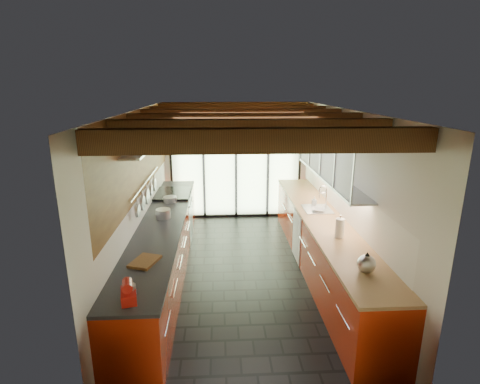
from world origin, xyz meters
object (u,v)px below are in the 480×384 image
at_px(paper_towel, 340,228).
at_px(soap_bottle, 314,201).
at_px(kettle, 367,263).
at_px(stand_mixer, 129,292).
at_px(bowl, 318,210).

bearing_deg(paper_towel, soap_bottle, 90.00).
bearing_deg(soap_bottle, kettle, -90.00).
xyz_separation_m(stand_mixer, bowl, (2.54, 2.54, -0.06)).
bearing_deg(soap_bottle, bowl, -90.00).
xyz_separation_m(stand_mixer, kettle, (2.54, 0.45, 0.02)).
distance_m(paper_towel, soap_bottle, 1.42).
bearing_deg(stand_mixer, soap_bottle, 48.24).
xyz_separation_m(stand_mixer, paper_towel, (2.54, 1.43, 0.05)).
height_order(kettle, paper_towel, paper_towel).
xyz_separation_m(paper_towel, soap_bottle, (0.00, 1.41, -0.05)).
bearing_deg(paper_towel, kettle, -90.00).
bearing_deg(bowl, stand_mixer, -134.95).
xyz_separation_m(stand_mixer, soap_bottle, (2.54, 2.84, -0.01)).
relative_size(stand_mixer, paper_towel, 0.85).
relative_size(stand_mixer, kettle, 1.04).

